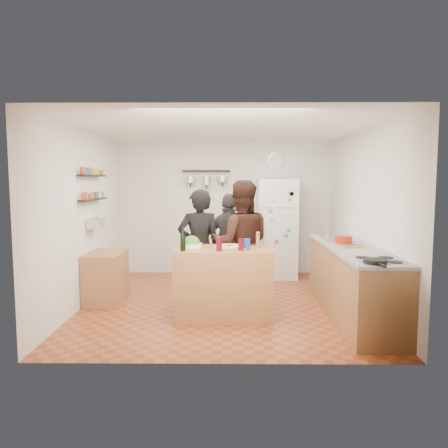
{
  "coord_description": "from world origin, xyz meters",
  "views": [
    {
      "loc": [
        0.07,
        -6.2,
        1.8
      ],
      "look_at": [
        0.0,
        0.1,
        1.15
      ],
      "focal_mm": 35.0,
      "sensor_mm": 36.0,
      "label": 1
    }
  ],
  "objects_px": {
    "prep_island": "(223,282)",
    "pepper_mill": "(258,241)",
    "person_back": "(230,245)",
    "wall_clock": "(276,160)",
    "salt_canister": "(247,244)",
    "red_bowl": "(343,240)",
    "person_center": "(241,244)",
    "side_table": "(106,277)",
    "skillet": "(375,261)",
    "counter_run": "(352,282)",
    "salad_bowl": "(191,245)",
    "fridge": "(277,228)",
    "wine_bottle": "(183,243)",
    "person_left": "(199,248)"
  },
  "relations": [
    {
      "from": "prep_island",
      "to": "red_bowl",
      "type": "xyz_separation_m",
      "value": [
        1.65,
        0.38,
        0.51
      ]
    },
    {
      "from": "person_back",
      "to": "fridge",
      "type": "distance_m",
      "value": 1.54
    },
    {
      "from": "person_back",
      "to": "red_bowl",
      "type": "bearing_deg",
      "value": 169.96
    },
    {
      "from": "person_back",
      "to": "skillet",
      "type": "bearing_deg",
      "value": 139.14
    },
    {
      "from": "salt_canister",
      "to": "wine_bottle",
      "type": "bearing_deg",
      "value": -172.87
    },
    {
      "from": "salt_canister",
      "to": "skillet",
      "type": "relative_size",
      "value": 0.57
    },
    {
      "from": "person_left",
      "to": "side_table",
      "type": "relative_size",
      "value": 2.08
    },
    {
      "from": "person_center",
      "to": "side_table",
      "type": "xyz_separation_m",
      "value": [
        -1.98,
        0.21,
        -0.53
      ]
    },
    {
      "from": "salad_bowl",
      "to": "person_back",
      "type": "xyz_separation_m",
      "value": [
        0.51,
        1.04,
        -0.15
      ]
    },
    {
      "from": "skillet",
      "to": "person_center",
      "type": "bearing_deg",
      "value": 130.86
    },
    {
      "from": "prep_island",
      "to": "person_left",
      "type": "height_order",
      "value": "person_left"
    },
    {
      "from": "side_table",
      "to": "wall_clock",
      "type": "bearing_deg",
      "value": 36.52
    },
    {
      "from": "person_center",
      "to": "red_bowl",
      "type": "bearing_deg",
      "value": 173.59
    },
    {
      "from": "side_table",
      "to": "red_bowl",
      "type": "bearing_deg",
      "value": -5.38
    },
    {
      "from": "prep_island",
      "to": "red_bowl",
      "type": "bearing_deg",
      "value": 13.07
    },
    {
      "from": "pepper_mill",
      "to": "salt_canister",
      "type": "relative_size",
      "value": 1.2
    },
    {
      "from": "prep_island",
      "to": "wine_bottle",
      "type": "xyz_separation_m",
      "value": [
        -0.5,
        -0.22,
        0.56
      ]
    },
    {
      "from": "prep_island",
      "to": "person_center",
      "type": "distance_m",
      "value": 0.7
    },
    {
      "from": "salad_bowl",
      "to": "prep_island",
      "type": "bearing_deg",
      "value": -6.79
    },
    {
      "from": "red_bowl",
      "to": "fridge",
      "type": "distance_m",
      "value": 2.1
    },
    {
      "from": "skillet",
      "to": "wall_clock",
      "type": "xyz_separation_m",
      "value": [
        -0.65,
        3.78,
        1.21
      ]
    },
    {
      "from": "wall_clock",
      "to": "pepper_mill",
      "type": "bearing_deg",
      "value": -100.72
    },
    {
      "from": "counter_run",
      "to": "skillet",
      "type": "xyz_separation_m",
      "value": [
        -0.1,
        -1.15,
        0.49
      ]
    },
    {
      "from": "red_bowl",
      "to": "wall_clock",
      "type": "bearing_deg",
      "value": 106.85
    },
    {
      "from": "salad_bowl",
      "to": "skillet",
      "type": "bearing_deg",
      "value": -29.27
    },
    {
      "from": "side_table",
      "to": "salt_canister",
      "type": "bearing_deg",
      "value": -21.96
    },
    {
      "from": "salt_canister",
      "to": "person_center",
      "type": "bearing_deg",
      "value": 95.4
    },
    {
      "from": "wine_bottle",
      "to": "counter_run",
      "type": "relative_size",
      "value": 0.08
    },
    {
      "from": "salt_canister",
      "to": "person_back",
      "type": "bearing_deg",
      "value": 99.87
    },
    {
      "from": "prep_island",
      "to": "pepper_mill",
      "type": "relative_size",
      "value": 7.61
    },
    {
      "from": "salt_canister",
      "to": "skillet",
      "type": "xyz_separation_m",
      "value": [
        1.3,
        -0.96,
        -0.04
      ]
    },
    {
      "from": "person_center",
      "to": "wall_clock",
      "type": "xyz_separation_m",
      "value": [
        0.71,
        2.21,
        1.26
      ]
    },
    {
      "from": "wine_bottle",
      "to": "fridge",
      "type": "xyz_separation_m",
      "value": [
        1.45,
        2.58,
        -0.11
      ]
    },
    {
      "from": "side_table",
      "to": "person_left",
      "type": "bearing_deg",
      "value": -8.6
    },
    {
      "from": "fridge",
      "to": "red_bowl",
      "type": "bearing_deg",
      "value": -70.54
    },
    {
      "from": "salt_canister",
      "to": "wall_clock",
      "type": "distance_m",
      "value": 3.12
    },
    {
      "from": "person_center",
      "to": "fridge",
      "type": "relative_size",
      "value": 0.99
    },
    {
      "from": "prep_island",
      "to": "pepper_mill",
      "type": "bearing_deg",
      "value": 6.34
    },
    {
      "from": "person_left",
      "to": "skillet",
      "type": "bearing_deg",
      "value": 131.01
    },
    {
      "from": "pepper_mill",
      "to": "red_bowl",
      "type": "bearing_deg",
      "value": 15.52
    },
    {
      "from": "person_back",
      "to": "wall_clock",
      "type": "bearing_deg",
      "value": -103.91
    },
    {
      "from": "counter_run",
      "to": "wall_clock",
      "type": "bearing_deg",
      "value": 105.92
    },
    {
      "from": "person_back",
      "to": "skillet",
      "type": "relative_size",
      "value": 6.56
    },
    {
      "from": "salad_bowl",
      "to": "fridge",
      "type": "distance_m",
      "value": 2.69
    },
    {
      "from": "prep_island",
      "to": "counter_run",
      "type": "distance_m",
      "value": 1.7
    },
    {
      "from": "person_back",
      "to": "skillet",
      "type": "distance_m",
      "value": 2.65
    },
    {
      "from": "person_center",
      "to": "side_table",
      "type": "relative_size",
      "value": 2.23
    },
    {
      "from": "salt_canister",
      "to": "pepper_mill",
      "type": "bearing_deg",
      "value": 48.58
    },
    {
      "from": "prep_island",
      "to": "person_back",
      "type": "relative_size",
      "value": 0.79
    },
    {
      "from": "counter_run",
      "to": "fridge",
      "type": "bearing_deg",
      "value": 108.06
    }
  ]
}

